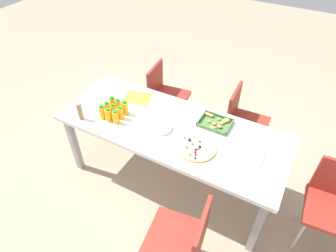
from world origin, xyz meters
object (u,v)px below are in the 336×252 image
chair_far_right (242,119)px  juice_bottle_5 (120,113)px  juice_bottle_4 (113,111)px  paper_folder (138,98)px  napkin_stack (254,157)px  juice_bottle_6 (112,103)px  chair_far_left (164,93)px  snack_tray (216,123)px  cardboard_tube (80,111)px  juice_bottle_7 (118,106)px  juice_bottle_0 (102,112)px  chair_end (334,201)px  chair_near_right (184,238)px  plate_stack (161,128)px  juice_bottle_3 (107,108)px  juice_bottle_8 (125,108)px  party_table (171,132)px  fruit_pizza (196,147)px  juice_bottle_2 (116,117)px  juice_bottle_1 (108,115)px

chair_far_right → juice_bottle_5: juice_bottle_5 is taller
juice_bottle_4 → paper_folder: 0.35m
napkin_stack → juice_bottle_6: bearing=-178.5°
chair_far_left → juice_bottle_4: bearing=-9.0°
snack_tray → napkin_stack: 0.47m
napkin_stack → cardboard_tube: cardboard_tube is taller
snack_tray → juice_bottle_7: bearing=-162.9°
chair_far_right → juice_bottle_0: juice_bottle_0 is taller
chair_end → paper_folder: size_ratio=3.19×
chair_near_right → juice_bottle_7: juice_bottle_7 is taller
chair_far_right → juice_bottle_4: size_ratio=5.93×
juice_bottle_7 → plate_stack: juice_bottle_7 is taller
juice_bottle_3 → juice_bottle_6: bearing=91.4°
chair_end → chair_far_left: size_ratio=1.00×
chair_far_right → juice_bottle_8: 1.25m
chair_far_right → juice_bottle_6: (-1.07, -0.77, 0.32)m
juice_bottle_5 → juice_bottle_7: same height
juice_bottle_0 → juice_bottle_3: size_ratio=1.08×
juice_bottle_7 → plate_stack: (0.48, -0.03, -0.05)m
chair_near_right → juice_bottle_5: juice_bottle_5 is taller
juice_bottle_3 → napkin_stack: bearing=5.0°
juice_bottle_7 → party_table: bearing=5.3°
plate_stack → chair_near_right: bearing=-50.1°
chair_near_right → juice_bottle_6: (-1.12, 0.71, 0.32)m
fruit_pizza → cardboard_tube: size_ratio=1.91×
juice_bottle_4 → juice_bottle_8: size_ratio=0.96×
party_table → juice_bottle_4: 0.56m
juice_bottle_5 → juice_bottle_6: (-0.15, 0.08, 0.00)m
juice_bottle_2 → chair_far_right: bearing=45.0°
chair_end → chair_far_left: same height
party_table → juice_bottle_1: 0.59m
juice_bottle_5 → napkin_stack: juice_bottle_5 is taller
chair_near_right → juice_bottle_6: juice_bottle_6 is taller
juice_bottle_6 → plate_stack: (0.55, -0.03, -0.05)m
fruit_pizza → napkin_stack: fruit_pizza is taller
juice_bottle_1 → juice_bottle_4: bearing=85.6°
juice_bottle_3 → cardboard_tube: size_ratio=0.79×
juice_bottle_6 → fruit_pizza: size_ratio=0.42×
party_table → juice_bottle_3: (-0.60, -0.13, 0.13)m
juice_bottle_6 → fruit_pizza: bearing=-5.9°
chair_near_right → juice_bottle_7: (-1.05, 0.71, 0.32)m
juice_bottle_7 → fruit_pizza: (0.84, -0.09, -0.05)m
juice_bottle_1 → juice_bottle_6: bearing=114.2°
chair_end → paper_folder: (-1.91, 0.12, 0.26)m
juice_bottle_7 → juice_bottle_0: bearing=-113.2°
chair_end → plate_stack: bearing=2.2°
chair_far_right → paper_folder: size_ratio=3.19×
juice_bottle_7 → cardboard_tube: size_ratio=0.80×
juice_bottle_0 → party_table: bearing=18.8°
chair_end → juice_bottle_3: bearing=2.1°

